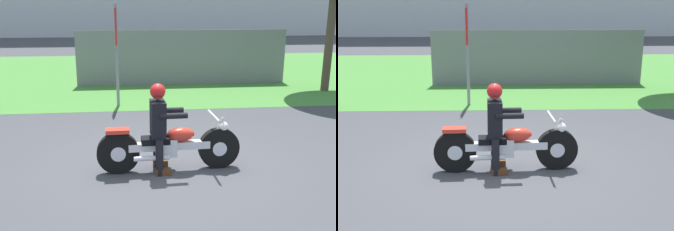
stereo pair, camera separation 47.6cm
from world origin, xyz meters
TOP-DOWN VIEW (x-y plane):
  - ground at (0.00, 0.00)m, footprint 120.00×120.00m
  - grass_verge at (0.00, 9.66)m, footprint 60.00×12.00m
  - motorcycle_lead at (0.08, -0.15)m, footprint 2.28×0.66m
  - rider_lead at (-0.09, -0.16)m, footprint 0.56×0.48m
  - sign_banner at (-0.78, 4.28)m, footprint 0.08×0.60m
  - fence_segment at (1.35, 7.11)m, footprint 7.00×0.06m

SIDE VIEW (x-z plane):
  - ground at x=0.00m, z-range 0.00..0.00m
  - grass_verge at x=0.00m, z-range 0.00..0.01m
  - motorcycle_lead at x=0.08m, z-range -0.04..0.85m
  - rider_lead at x=-0.09m, z-range 0.12..1.53m
  - fence_segment at x=1.35m, z-range 0.00..1.80m
  - sign_banner at x=-0.78m, z-range 0.42..3.02m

